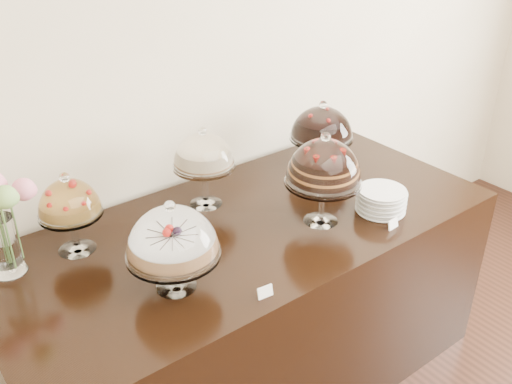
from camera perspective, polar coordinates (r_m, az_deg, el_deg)
wall_back at (r=2.81m, az=-2.33°, el=14.26°), size 5.00×0.04×3.00m
display_counter at (r=2.73m, az=-0.65°, el=-11.27°), size 2.20×1.00×0.90m
cake_stand_sugar_sponge at (r=2.00m, az=-8.38°, el=-4.45°), size 0.34×0.34×0.36m
cake_stand_choco_layer at (r=2.37m, az=6.82°, el=2.69°), size 0.33×0.33×0.42m
cake_stand_cheesecake at (r=2.51m, az=-5.26°, el=3.76°), size 0.28×0.28×0.38m
cake_stand_dark_choco at (r=2.86m, az=6.60°, el=6.58°), size 0.32×0.32×0.36m
cake_stand_fruit_tart at (r=2.30m, az=-18.20°, el=-1.00°), size 0.25×0.25×0.34m
plate_stack at (r=2.59m, az=12.42°, el=-0.82°), size 0.22×0.22×0.10m
price_card_left at (r=2.05m, az=0.92°, el=-9.95°), size 0.06×0.02×0.04m
price_card_right at (r=2.49m, az=13.55°, el=-3.11°), size 0.06×0.02×0.04m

